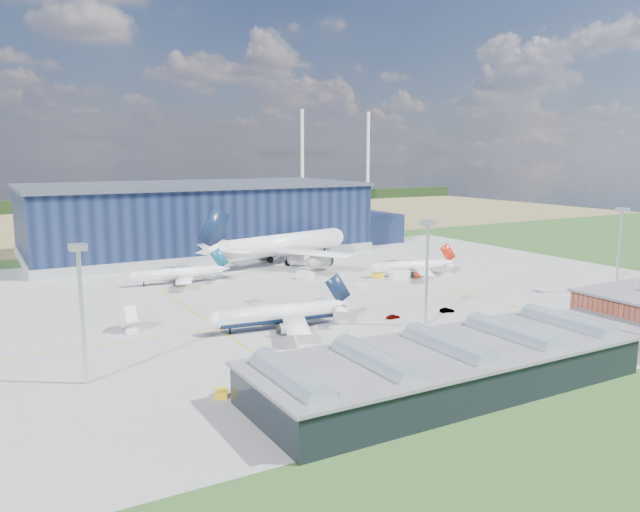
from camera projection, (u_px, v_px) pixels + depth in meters
The scene contains 23 objects.
ground at pixel (317, 303), 156.24m from camera, with size 600.00×600.00×0.00m, color #264E1D.
apron at pixel (299, 295), 164.82m from camera, with size 220.00×160.00×0.08m.
farmland at pixel (123, 221), 345.00m from camera, with size 600.00×220.00×0.01m, color #90804D.
treeline at pixel (96, 204), 413.00m from camera, with size 600.00×8.00×8.00m, color black.
hangar at pixel (202, 221), 237.07m from camera, with size 145.00×62.00×26.10m.
glass_concourse at pixel (464, 361), 101.01m from camera, with size 78.00×23.00×8.60m.
light_mast_west at pixel (81, 291), 98.75m from camera, with size 2.60×2.60×23.00m.
light_mast_center at pixel (427, 256), 132.86m from camera, with size 2.60×2.60×23.00m.
light_mast_east at pixel (620, 236), 164.54m from camera, with size 2.60×2.60×23.00m.
airliner_navy at pixel (276, 305), 132.08m from camera, with size 32.79×32.08×10.69m, color white, non-canonical shape.
airliner_red at pixel (410, 261), 190.17m from camera, with size 28.87×28.24×9.41m, color white, non-canonical shape.
airliner_widebody at pixel (283, 234), 210.32m from camera, with size 63.55×62.17×20.72m, color white, non-canonical shape.
airliner_regional at pixel (176, 268), 178.10m from camera, with size 29.07×28.44×9.48m, color white, non-canonical shape.
gse_tug_a at pixel (422, 338), 124.11m from camera, with size 2.11×3.46×1.44m, color yellow.
gse_tug_b at pixel (221, 393), 95.78m from camera, with size 1.82×2.73×1.18m, color yellow.
gse_van_a at pixel (400, 275), 185.04m from camera, with size 2.59×5.93×2.59m, color silver.
gse_cart_a at pixel (361, 286), 173.00m from camera, with size 2.12×3.19×1.38m, color silver.
gse_van_b at pixel (305, 276), 185.21m from camera, with size 2.40×5.23×2.40m, color silver.
gse_tug_c at pixel (378, 276), 187.50m from camera, with size 2.05×3.28×1.44m, color yellow.
gse_cart_b at pixel (190, 272), 193.04m from camera, with size 2.24×3.36×1.46m, color silver.
airstair at pixel (128, 322), 131.47m from camera, with size 2.24×5.59×3.58m, color silver.
car_a at pixel (393, 317), 141.04m from camera, with size 1.29×3.21×1.09m, color #99999E.
car_b at pixel (447, 310), 146.57m from camera, with size 1.19×3.41×1.12m, color #99999E.
Camera 1 is at (-74.64, -132.71, 36.96)m, focal length 35.00 mm.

